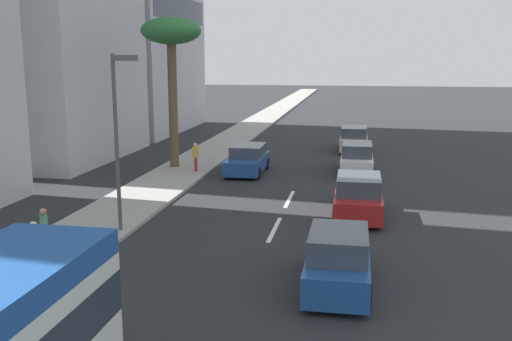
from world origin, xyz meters
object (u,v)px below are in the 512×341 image
car_lead (358,197)px  car_fifth (338,260)px  car_third (354,139)px  car_second (248,160)px  car_fourth (357,159)px  pedestrian_mid_block (196,156)px  pedestrian_by_tree (44,231)px  street_lamp (119,123)px  pedestrian_near_lamp (35,246)px  palm_tree (171,38)px

car_lead → car_fifth: bearing=176.0°
car_third → car_fifth: size_ratio=1.11×
car_second → car_fourth: size_ratio=0.97×
car_fourth → pedestrian_mid_block: (-1.79, 8.86, 0.21)m
car_second → pedestrian_mid_block: bearing=-73.8°
car_fifth → pedestrian_mid_block: bearing=29.5°
pedestrian_mid_block → car_fifth: bearing=55.1°
pedestrian_by_tree → street_lamp: (3.35, -1.17, 3.06)m
car_fifth → pedestrian_mid_block: pedestrian_mid_block is taller
car_lead → pedestrian_mid_block: size_ratio=2.90×
car_third → street_lamp: 22.83m
car_lead → street_lamp: (-4.03, 8.51, 3.32)m
pedestrian_near_lamp → palm_tree: bearing=109.2°
car_lead → palm_tree: (8.35, 10.56, 6.64)m
car_fifth → pedestrian_mid_block: size_ratio=2.68×
pedestrian_mid_block → street_lamp: street_lamp is taller
car_fourth → street_lamp: street_lamp is taller
car_fifth → pedestrian_near_lamp: (-1.02, 8.66, 0.25)m
car_lead → palm_tree: 15.01m
pedestrian_mid_block → pedestrian_by_tree: pedestrian_by_tree is taller
palm_tree → car_fourth: bearing=-86.6°
pedestrian_by_tree → car_third: bearing=125.1°
car_second → pedestrian_near_lamp: bearing=-10.3°
car_fifth → palm_tree: (16.06, 10.02, 6.65)m
pedestrian_by_tree → palm_tree: (15.73, 0.88, 6.39)m
car_fifth → car_third: bearing=-0.5°
street_lamp → car_second: bearing=-11.1°
car_lead → car_fifth: (-7.71, 0.54, -0.00)m
car_second → street_lamp: (-12.03, 2.36, 3.38)m
street_lamp → pedestrian_mid_block: bearing=2.3°
car_second → street_lamp: street_lamp is taller
car_lead → car_fifth: 7.73m
car_third → pedestrian_near_lamp: pedestrian_near_lamp is taller
car_second → palm_tree: size_ratio=0.54×
car_third → car_lead: bearing=-178.9°
car_third → car_fourth: 8.06m
car_third → car_fourth: car_fourth is taller
pedestrian_near_lamp → street_lamp: (4.70, -0.69, 3.07)m
car_second → pedestrian_near_lamp: pedestrian_near_lamp is taller
car_fourth → street_lamp: size_ratio=0.73×
car_third → pedestrian_mid_block: size_ratio=2.96×
pedestrian_near_lamp → pedestrian_mid_block: 15.92m
palm_tree → car_third: bearing=-49.7°
car_second → pedestrian_by_tree: bearing=-12.9°
pedestrian_mid_block → car_second: bearing=131.9°
car_second → pedestrian_near_lamp: (-16.73, 3.05, 0.31)m
car_second → street_lamp: 12.71m
pedestrian_mid_block → car_lead: bearing=76.9°
car_lead → car_fourth: (8.96, 0.10, 0.01)m
pedestrian_mid_block → pedestrian_by_tree: size_ratio=0.96×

